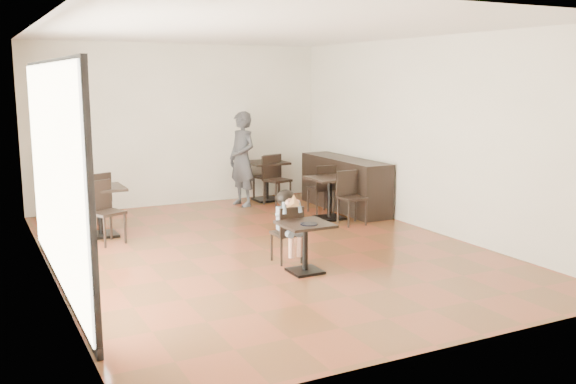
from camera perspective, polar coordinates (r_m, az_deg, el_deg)
floor at (r=9.64m, az=-2.11°, el=-5.13°), size 6.00×8.00×0.01m
ceiling at (r=9.32m, az=-2.24°, el=14.20°), size 6.00×8.00×0.01m
wall_back at (r=13.07m, az=-9.59°, el=5.90°), size 6.00×0.01×3.20m
wall_front at (r=5.99m, az=14.11°, el=0.79°), size 6.00×0.01×3.20m
wall_left at (r=8.54m, az=-20.79°, el=3.17°), size 0.01×8.00×3.20m
wall_right at (r=10.94m, az=12.29°, el=5.00°), size 0.01×8.00×3.20m
storefront_window at (r=8.08m, az=-20.09°, el=1.41°), size 0.04×4.50×2.60m
child_table at (r=8.45m, az=1.54°, el=-4.98°), size 0.63×0.63×0.67m
child_chair at (r=8.91m, az=-0.15°, el=-3.73°), size 0.36×0.36×0.81m
child at (r=8.88m, az=-0.15°, el=-3.08°), size 0.36×0.51×1.01m
plate at (r=8.28m, az=1.88°, el=-2.86°), size 0.23×0.23×0.01m
pizza_slice at (r=8.64m, az=0.42°, el=-0.94°), size 0.24×0.18×0.05m
adult_patron at (r=12.78m, az=-4.10°, el=2.95°), size 0.60×0.77×1.88m
cafe_table_mid at (r=11.62m, az=3.71°, el=-0.55°), size 0.74×0.74×0.77m
cafe_table_left at (r=10.79m, az=-16.34°, el=-1.68°), size 1.00×1.00×0.81m
cafe_table_back at (r=13.35m, az=-1.93°, el=0.98°), size 0.94×0.94×0.82m
chair_mid_a at (r=12.14m, az=2.93°, el=0.30°), size 0.42×0.42×0.93m
chair_mid_b at (r=11.21m, az=5.73°, el=-0.56°), size 0.42×0.42×0.93m
chair_left_a at (r=11.30m, az=-16.88°, el=-0.76°), size 0.57×0.57×0.97m
chair_left_b at (r=10.24m, az=-15.78°, el=-1.81°), size 0.57×0.57×0.97m
chair_back_a at (r=13.34m, az=-1.93°, el=1.33°), size 0.54×0.54×0.99m
chair_back_b at (r=12.89m, az=-0.98°, el=1.02°), size 0.54×0.54×0.99m
service_counter at (r=12.50m, az=5.06°, el=0.73°), size 0.60×2.40×1.00m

